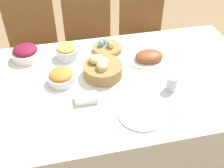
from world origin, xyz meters
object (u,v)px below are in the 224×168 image
(pineapple_bowl, at_px, (67,51))
(drinking_cup, at_px, (172,83))
(spoon, at_px, (174,109))
(butter_dish, at_px, (86,99))
(dinner_plate, at_px, (142,114))
(knife, at_px, (169,110))
(beet_salad_bowl, at_px, (26,53))
(chair_far_left, at_px, (33,44))
(chair_far_center, at_px, (89,38))
(chair_far_right, at_px, (145,31))
(carrot_bowl, at_px, (62,77))
(bread_basket, at_px, (102,68))
(ham_platter, at_px, (149,57))
(egg_basket, at_px, (107,47))
(fork, at_px, (114,119))

(pineapple_bowl, xyz_separation_m, drinking_cup, (0.56, -0.46, -0.00))
(spoon, distance_m, butter_dish, 0.48)
(pineapple_bowl, bearing_deg, butter_dish, -82.61)
(dinner_plate, distance_m, knife, 0.15)
(beet_salad_bowl, distance_m, dinner_plate, 0.90)
(chair_far_left, relative_size, dinner_plate, 3.95)
(chair_far_center, xyz_separation_m, knife, (0.26, -1.17, 0.20))
(chair_far_right, bearing_deg, carrot_bowl, -137.50)
(chair_far_right, xyz_separation_m, butter_dish, (-0.68, -1.01, 0.21))
(pineapple_bowl, relative_size, knife, 0.89)
(chair_far_center, distance_m, knife, 1.22)
(knife, height_order, drinking_cup, drinking_cup)
(beet_salad_bowl, relative_size, pineapple_bowl, 1.22)
(drinking_cup, bearing_deg, dinner_plate, -144.56)
(pineapple_bowl, bearing_deg, chair_far_left, 115.55)
(chair_far_center, xyz_separation_m, bread_basket, (-0.03, -0.80, 0.25))
(chair_far_left, bearing_deg, chair_far_center, 0.52)
(chair_far_left, bearing_deg, beet_salad_bowl, -90.33)
(ham_platter, bearing_deg, spoon, -91.32)
(chair_far_left, height_order, dinner_plate, chair_far_left)
(beet_salad_bowl, relative_size, drinking_cup, 2.12)
(chair_far_right, distance_m, pineapple_bowl, 0.95)
(chair_far_center, height_order, egg_basket, chair_far_center)
(chair_far_right, height_order, egg_basket, chair_far_right)
(carrot_bowl, relative_size, knife, 0.97)
(ham_platter, relative_size, beet_salad_bowl, 1.53)
(egg_basket, xyz_separation_m, carrot_bowl, (-0.34, -0.28, 0.01))
(chair_far_center, bearing_deg, bread_basket, -90.47)
(bread_basket, distance_m, knife, 0.48)
(spoon, bearing_deg, chair_far_center, 100.06)
(knife, xyz_separation_m, spoon, (0.03, 0.00, 0.00))
(spoon, height_order, drinking_cup, drinking_cup)
(chair_far_center, xyz_separation_m, carrot_bowl, (-0.28, -0.81, 0.24))
(chair_far_right, relative_size, pineapple_bowl, 6.54)
(fork, xyz_separation_m, spoon, (0.33, 0.00, 0.00))
(chair_far_left, relative_size, fork, 5.85)
(pineapple_bowl, bearing_deg, dinner_plate, -62.13)
(egg_basket, bearing_deg, dinner_plate, -85.24)
(dinner_plate, bearing_deg, ham_platter, 67.56)
(chair_far_right, bearing_deg, beet_salad_bowl, -156.13)
(bread_basket, bearing_deg, drinking_cup, -30.54)
(dinner_plate, xyz_separation_m, spoon, (0.18, 0.00, -0.00))
(drinking_cup, bearing_deg, chair_far_right, 79.93)
(drinking_cup, bearing_deg, butter_dish, 179.37)
(fork, relative_size, drinking_cup, 1.93)
(carrot_bowl, bearing_deg, pineapple_bowl, 77.15)
(beet_salad_bowl, bearing_deg, ham_platter, -13.92)
(drinking_cup, bearing_deg, pineapple_bowl, 140.37)
(pineapple_bowl, relative_size, fork, 0.89)
(knife, bearing_deg, bread_basket, 131.34)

